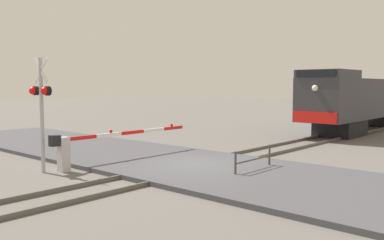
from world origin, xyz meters
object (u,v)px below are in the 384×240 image
Objects in this scene: locomotive at (365,100)px; guard_railing at (253,157)px; crossing_signal at (41,101)px; crossing_gate at (86,145)px.

locomotive is 17.80m from guard_railing.
locomotive is 3.91× the size of crossing_signal.
locomotive is 2.38× the size of crossing_gate.
crossing_gate reaches higher than guard_railing.
crossing_signal reaches higher than guard_railing.
guard_railing is at bearing -82.85° from locomotive.
crossing_gate is (0.43, 1.59, -1.76)m from crossing_signal.
crossing_signal is 2.41m from crossing_gate.
crossing_gate is at bearing -148.08° from guard_railing.
locomotive is 7.21× the size of guard_railing.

